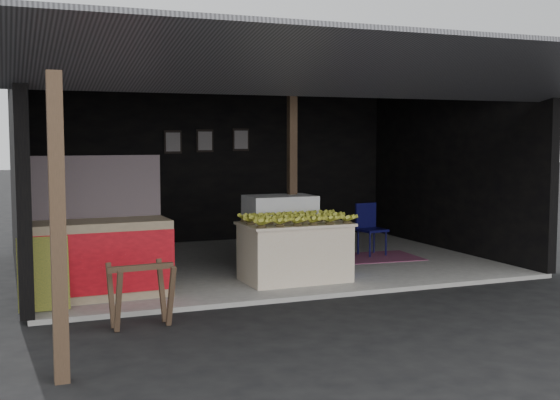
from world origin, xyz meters
name	(u,v)px	position (x,y,z in m)	size (l,w,h in m)	color
ground	(329,299)	(0.00, 0.00, 0.00)	(80.00, 80.00, 0.00)	black
concrete_slab	(260,263)	(0.00, 2.50, 0.03)	(7.00, 5.00, 0.06)	gray
shophouse	(252,130)	(0.00, 2.82, 2.10)	(7.40, 7.29, 3.02)	black
banana_table	(295,252)	(-0.07, 0.90, 0.46)	(1.45, 0.91, 0.79)	silver
banana_pile	(295,217)	(-0.07, 0.90, 0.93)	(1.32, 0.79, 0.16)	gold
white_crate	(280,232)	(0.05, 1.75, 0.60)	(0.98, 0.67, 1.09)	white
neighbor_stall	(100,255)	(-2.64, 0.90, 0.57)	(1.68, 0.80, 1.70)	#998466
green_signboard	(43,274)	(-3.31, 0.42, 0.47)	(0.55, 0.04, 0.82)	black
sawhorse	(141,288)	(-2.40, -0.49, 0.42)	(0.70, 0.63, 0.66)	#4D3626
water_barrel	(342,258)	(0.73, 1.09, 0.29)	(0.31, 0.31, 0.45)	#0E249A
plastic_chair	(369,225)	(1.89, 2.41, 0.56)	(0.45, 0.45, 0.85)	#0A0A39
magenta_rug	(371,257)	(1.78, 2.13, 0.07)	(1.50, 1.00, 0.01)	maroon
picture_frames	(207,141)	(-0.17, 4.89, 1.93)	(1.62, 0.04, 0.46)	black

